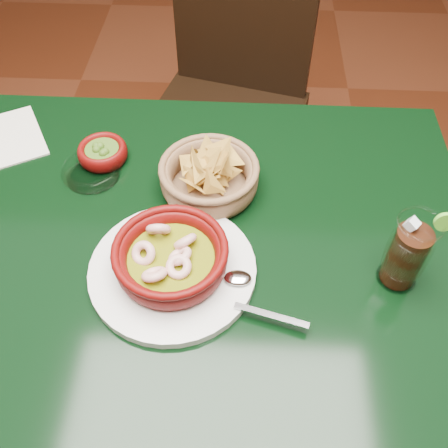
# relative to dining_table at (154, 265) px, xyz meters

# --- Properties ---
(ground) EXTENTS (7.00, 7.00, 0.00)m
(ground) POSITION_rel_dining_table_xyz_m (0.00, 0.00, -0.65)
(ground) COLOR #471C0C
(ground) RESTS_ON ground
(dining_table) EXTENTS (1.20, 0.80, 0.75)m
(dining_table) POSITION_rel_dining_table_xyz_m (0.00, 0.00, 0.00)
(dining_table) COLOR black
(dining_table) RESTS_ON ground
(dining_chair) EXTENTS (0.55, 0.55, 0.97)m
(dining_chair) POSITION_rel_dining_table_xyz_m (0.12, 0.71, -0.12)
(dining_chair) COLOR black
(dining_chair) RESTS_ON ground
(shrimp_plate) EXTENTS (0.37, 0.29, 0.08)m
(shrimp_plate) POSITION_rel_dining_table_xyz_m (0.06, -0.08, 0.13)
(shrimp_plate) COLOR silver
(shrimp_plate) RESTS_ON dining_table
(chip_basket) EXTENTS (0.22, 0.22, 0.14)m
(chip_basket) POSITION_rel_dining_table_xyz_m (0.10, 0.12, 0.13)
(chip_basket) COLOR brown
(chip_basket) RESTS_ON dining_table
(guacamole_ramekin) EXTENTS (0.12, 0.12, 0.04)m
(guacamole_ramekin) POSITION_rel_dining_table_xyz_m (-0.12, 0.19, 0.12)
(guacamole_ramekin) COLOR #4C0505
(guacamole_ramekin) RESTS_ON dining_table
(cola_drink) EXTENTS (0.14, 0.14, 0.17)m
(cola_drink) POSITION_rel_dining_table_xyz_m (0.44, -0.07, 0.17)
(cola_drink) COLOR white
(cola_drink) RESTS_ON dining_table
(glass_ashtray) EXTENTS (0.13, 0.13, 0.03)m
(glass_ashtray) POSITION_rel_dining_table_xyz_m (-0.13, 0.14, 0.11)
(glass_ashtray) COLOR white
(glass_ashtray) RESTS_ON dining_table
(paper_menu) EXTENTS (0.21, 0.22, 0.00)m
(paper_menu) POSITION_rel_dining_table_xyz_m (-0.34, 0.25, 0.10)
(paper_menu) COLOR beige
(paper_menu) RESTS_ON dining_table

